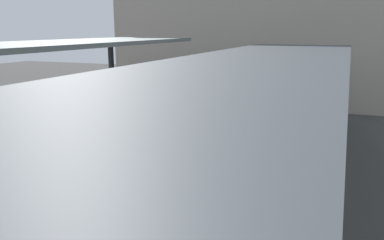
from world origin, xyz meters
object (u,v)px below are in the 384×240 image
(commuter_train, at_px, (185,109))
(passenger_far_end, at_px, (191,233))
(platform_bench, at_px, (233,147))
(platform_sign, at_px, (111,157))
(litter_bin, at_px, (193,160))
(passenger_near_bench, at_px, (324,117))

(commuter_train, relative_size, passenger_far_end, 6.94)
(platform_bench, bearing_deg, commuter_train, 130.61)
(platform_bench, height_order, platform_sign, platform_sign)
(commuter_train, height_order, platform_bench, commuter_train)
(commuter_train, relative_size, platform_bench, 8.35)
(platform_sign, distance_m, litter_bin, 3.87)
(platform_sign, distance_m, passenger_near_bench, 8.80)
(litter_bin, height_order, passenger_far_end, passenger_far_end)
(platform_sign, height_order, litter_bin, platform_sign)
(platform_bench, xyz_separation_m, litter_bin, (-0.70, -1.38, -0.06))
(litter_bin, distance_m, passenger_near_bench, 5.45)
(passenger_near_bench, bearing_deg, litter_bin, -123.61)
(litter_bin, bearing_deg, platform_bench, 63.15)
(commuter_train, xyz_separation_m, platform_sign, (2.11, -8.47, 0.90))
(passenger_near_bench, bearing_deg, platform_bench, -126.30)
(platform_bench, height_order, passenger_near_bench, passenger_near_bench)
(passenger_far_end, bearing_deg, litter_bin, 111.04)
(commuter_train, height_order, platform_sign, commuter_train)
(platform_bench, bearing_deg, litter_bin, -116.85)
(commuter_train, relative_size, platform_sign, 5.29)
(commuter_train, distance_m, platform_bench, 4.51)
(platform_bench, xyz_separation_m, passenger_far_end, (0.98, -5.75, 0.41))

